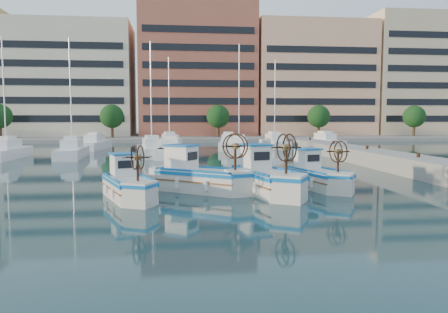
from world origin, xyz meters
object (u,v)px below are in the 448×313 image
fishing_boat_a (128,183)px  fishing_boat_d (317,175)px  fishing_boat_b (200,175)px  fishing_boat_c (265,177)px

fishing_boat_a → fishing_boat_d: size_ratio=0.99×
fishing_boat_a → fishing_boat_b: fishing_boat_b is taller
fishing_boat_a → fishing_boat_d: bearing=-8.3°
fishing_boat_c → fishing_boat_d: fishing_boat_c is taller
fishing_boat_b → fishing_boat_c: fishing_boat_c is taller
fishing_boat_d → fishing_boat_a: bearing=176.3°
fishing_boat_b → fishing_boat_c: size_ratio=0.96×
fishing_boat_c → fishing_boat_d: 3.46m
fishing_boat_a → fishing_boat_d: (10.05, 1.98, 0.01)m
fishing_boat_c → fishing_boat_d: (3.19, 1.35, -0.12)m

